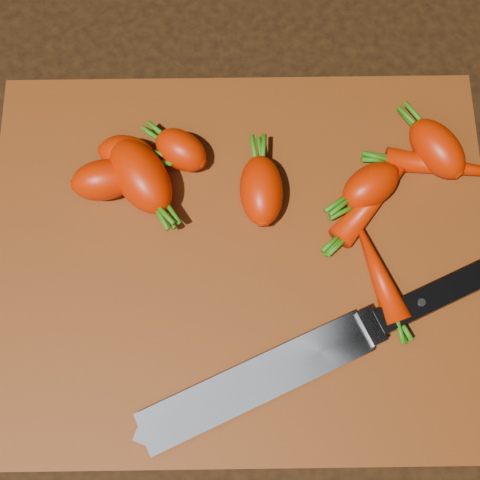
{
  "coord_description": "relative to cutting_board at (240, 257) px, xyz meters",
  "views": [
    {
      "loc": [
        -0.0,
        -0.19,
        0.64
      ],
      "look_at": [
        0.0,
        0.01,
        0.03
      ],
      "focal_mm": 50.0,
      "sensor_mm": 36.0,
      "label": 1
    }
  ],
  "objects": [
    {
      "name": "knife",
      "position": [
        0.03,
        -0.12,
        0.02
      ],
      "size": [
        0.35,
        0.18,
        0.02
      ],
      "rotation": [
        0.0,
        0.0,
        0.42
      ],
      "color": "gray",
      "rests_on": "cutting_board"
    },
    {
      "name": "carrot_2",
      "position": [
        -0.1,
        0.08,
        0.03
      ],
      "size": [
        0.09,
        0.1,
        0.05
      ],
      "primitive_type": "ellipsoid",
      "rotation": [
        0.0,
        0.0,
        -1.0
      ],
      "color": "red",
      "rests_on": "cutting_board"
    },
    {
      "name": "carrot_4",
      "position": [
        0.13,
        0.06,
        0.03
      ],
      "size": [
        0.07,
        0.07,
        0.04
      ],
      "primitive_type": "ellipsoid",
      "rotation": [
        0.0,
        0.0,
        3.75
      ],
      "color": "red",
      "rests_on": "cutting_board"
    },
    {
      "name": "carrot_5",
      "position": [
        -0.11,
        0.1,
        0.02
      ],
      "size": [
        0.06,
        0.05,
        0.04
      ],
      "primitive_type": "ellipsoid",
      "rotation": [
        0.0,
        0.0,
        -0.19
      ],
      "color": "red",
      "rests_on": "cutting_board"
    },
    {
      "name": "carrot_7",
      "position": [
        0.14,
        0.06,
        0.02
      ],
      "size": [
        0.11,
        0.11,
        0.03
      ],
      "primitive_type": "ellipsoid",
      "rotation": [
        0.0,
        0.0,
        0.83
      ],
      "color": "red",
      "rests_on": "cutting_board"
    },
    {
      "name": "carrot_3",
      "position": [
        0.02,
        0.06,
        0.03
      ],
      "size": [
        0.05,
        0.07,
        0.04
      ],
      "primitive_type": "ellipsoid",
      "rotation": [
        0.0,
        0.0,
        1.61
      ],
      "color": "red",
      "rests_on": "cutting_board"
    },
    {
      "name": "carrot_6",
      "position": [
        0.2,
        0.1,
        0.03
      ],
      "size": [
        0.07,
        0.08,
        0.04
      ],
      "primitive_type": "ellipsoid",
      "rotation": [
        0.0,
        0.0,
        2.15
      ],
      "color": "red",
      "rests_on": "cutting_board"
    },
    {
      "name": "cutting_board",
      "position": [
        0.0,
        0.0,
        0.0
      ],
      "size": [
        0.5,
        0.4,
        0.01
      ],
      "primitive_type": "cube",
      "color": "#5F2B0D",
      "rests_on": "ground"
    },
    {
      "name": "ground",
      "position": [
        0.0,
        0.0,
        -0.01
      ],
      "size": [
        2.0,
        2.0,
        0.01
      ],
      "primitive_type": "cube",
      "color": "black"
    },
    {
      "name": "carrot_8",
      "position": [
        0.22,
        0.09,
        0.02
      ],
      "size": [
        0.14,
        0.05,
        0.02
      ],
      "primitive_type": "ellipsoid",
      "rotation": [
        0.0,
        0.0,
        -0.15
      ],
      "color": "red",
      "rests_on": "cutting_board"
    },
    {
      "name": "carrot_1",
      "position": [
        -0.06,
        0.11,
        0.03
      ],
      "size": [
        0.07,
        0.06,
        0.04
      ],
      "primitive_type": "ellipsoid",
      "rotation": [
        0.0,
        0.0,
        2.53
      ],
      "color": "red",
      "rests_on": "cutting_board"
    },
    {
      "name": "carrot_0",
      "position": [
        -0.13,
        0.07,
        0.03
      ],
      "size": [
        0.07,
        0.05,
        0.04
      ],
      "primitive_type": "ellipsoid",
      "rotation": [
        0.0,
        0.0,
        0.17
      ],
      "color": "red",
      "rests_on": "cutting_board"
    },
    {
      "name": "carrot_9",
      "position": [
        0.13,
        -0.02,
        0.02
      ],
      "size": [
        0.06,
        0.11,
        0.03
      ],
      "primitive_type": "ellipsoid",
      "rotation": [
        0.0,
        0.0,
        1.88
      ],
      "color": "red",
      "rests_on": "cutting_board"
    }
  ]
}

